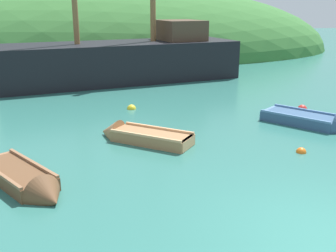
{
  "coord_description": "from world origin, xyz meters",
  "views": [
    {
      "loc": [
        -4.01,
        -5.57,
        3.98
      ],
      "look_at": [
        -1.61,
        6.15,
        0.3
      ],
      "focal_mm": 42.2,
      "sensor_mm": 36.0,
      "label": 1
    }
  ],
  "objects_px": {
    "rowboat_outer_left": "(139,137)",
    "buoy_red": "(302,109)",
    "sailing_ship": "(124,66)",
    "buoy_yellow": "(132,109)",
    "buoy_orange": "(301,152)",
    "rowboat_far": "(315,123)",
    "rowboat_portside": "(26,183)"
  },
  "relations": [
    {
      "from": "rowboat_portside",
      "to": "buoy_yellow",
      "type": "height_order",
      "value": "rowboat_portside"
    },
    {
      "from": "sailing_ship",
      "to": "rowboat_portside",
      "type": "xyz_separation_m",
      "value": [
        -3.48,
        -12.82,
        -0.71
      ]
    },
    {
      "from": "rowboat_outer_left",
      "to": "buoy_red",
      "type": "relative_size",
      "value": 7.77
    },
    {
      "from": "rowboat_portside",
      "to": "rowboat_far",
      "type": "distance_m",
      "value": 9.56
    },
    {
      "from": "rowboat_outer_left",
      "to": "buoy_red",
      "type": "bearing_deg",
      "value": -121.72
    },
    {
      "from": "sailing_ship",
      "to": "buoy_yellow",
      "type": "height_order",
      "value": "sailing_ship"
    },
    {
      "from": "buoy_orange",
      "to": "buoy_red",
      "type": "bearing_deg",
      "value": 60.07
    },
    {
      "from": "rowboat_portside",
      "to": "buoy_yellow",
      "type": "relative_size",
      "value": 8.55
    },
    {
      "from": "sailing_ship",
      "to": "buoy_red",
      "type": "height_order",
      "value": "sailing_ship"
    },
    {
      "from": "sailing_ship",
      "to": "rowboat_far",
      "type": "relative_size",
      "value": 4.84
    },
    {
      "from": "rowboat_outer_left",
      "to": "buoy_orange",
      "type": "relative_size",
      "value": 10.25
    },
    {
      "from": "buoy_yellow",
      "to": "rowboat_outer_left",
      "type": "bearing_deg",
      "value": -93.06
    },
    {
      "from": "sailing_ship",
      "to": "rowboat_portside",
      "type": "bearing_deg",
      "value": 62.77
    },
    {
      "from": "rowboat_far",
      "to": "buoy_red",
      "type": "height_order",
      "value": "rowboat_far"
    },
    {
      "from": "sailing_ship",
      "to": "buoy_red",
      "type": "bearing_deg",
      "value": 117.31
    },
    {
      "from": "rowboat_far",
      "to": "buoy_yellow",
      "type": "relative_size",
      "value": 8.89
    },
    {
      "from": "rowboat_outer_left",
      "to": "buoy_orange",
      "type": "distance_m",
      "value": 4.75
    },
    {
      "from": "rowboat_portside",
      "to": "buoy_red",
      "type": "bearing_deg",
      "value": 84.2
    },
    {
      "from": "rowboat_far",
      "to": "buoy_yellow",
      "type": "bearing_deg",
      "value": -159.27
    },
    {
      "from": "buoy_orange",
      "to": "rowboat_outer_left",
      "type": "bearing_deg",
      "value": 156.05
    },
    {
      "from": "rowboat_portside",
      "to": "rowboat_far",
      "type": "relative_size",
      "value": 0.96
    },
    {
      "from": "rowboat_portside",
      "to": "sailing_ship",
      "type": "bearing_deg",
      "value": 131.59
    },
    {
      "from": "buoy_yellow",
      "to": "rowboat_portside",
      "type": "bearing_deg",
      "value": -115.87
    },
    {
      "from": "sailing_ship",
      "to": "buoy_orange",
      "type": "xyz_separation_m",
      "value": [
        3.83,
        -12.08,
        -0.81
      ]
    },
    {
      "from": "rowboat_far",
      "to": "buoy_red",
      "type": "bearing_deg",
      "value": 123.08
    },
    {
      "from": "sailing_ship",
      "to": "rowboat_outer_left",
      "type": "relative_size",
      "value": 5.25
    },
    {
      "from": "rowboat_outer_left",
      "to": "rowboat_portside",
      "type": "height_order",
      "value": "rowboat_outer_left"
    },
    {
      "from": "buoy_yellow",
      "to": "buoy_orange",
      "type": "bearing_deg",
      "value": -54.52
    },
    {
      "from": "buoy_red",
      "to": "rowboat_portside",
      "type": "bearing_deg",
      "value": -152.56
    },
    {
      "from": "buoy_orange",
      "to": "sailing_ship",
      "type": "bearing_deg",
      "value": 107.58
    },
    {
      "from": "rowboat_portside",
      "to": "buoy_red",
      "type": "relative_size",
      "value": 8.11
    },
    {
      "from": "buoy_red",
      "to": "buoy_orange",
      "type": "relative_size",
      "value": 1.32
    }
  ]
}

